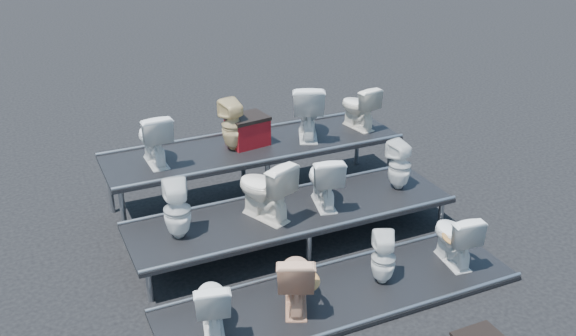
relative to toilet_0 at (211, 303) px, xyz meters
name	(u,v)px	position (x,y,z in m)	size (l,w,h in m)	color
ground	(292,242)	(1.52, 1.30, -0.39)	(80.00, 80.00, 0.00)	black
tier_front	(340,295)	(1.52, 0.00, -0.36)	(4.20, 1.20, 0.06)	black
tier_mid	(293,227)	(1.52, 1.30, -0.16)	(4.20, 1.20, 0.46)	black
tier_back	(255,173)	(1.52, 2.60, 0.04)	(4.20, 1.20, 0.86)	black
toilet_0	(211,303)	(0.00, 0.00, 0.00)	(0.37, 0.64, 0.66)	white
toilet_1	(296,278)	(0.95, 0.00, 0.04)	(0.41, 0.71, 0.73)	tan
toilet_2	(383,258)	(2.06, 0.00, -0.01)	(0.28, 0.29, 0.63)	white
toilet_3	(455,237)	(3.06, 0.00, 0.02)	(0.39, 0.69, 0.70)	white
toilet_4	(177,210)	(0.03, 1.30, 0.43)	(0.32, 0.33, 0.71)	white
toilet_5	(265,189)	(1.14, 1.30, 0.47)	(0.44, 0.77, 0.79)	white
toilet_6	(324,180)	(1.96, 1.30, 0.43)	(0.40, 0.70, 0.72)	white
toilet_7	(400,165)	(3.10, 1.30, 0.41)	(0.30, 0.31, 0.67)	white
toilet_8	(154,138)	(0.11, 2.60, 0.83)	(0.40, 0.70, 0.72)	white
toilet_9	(233,125)	(1.22, 2.60, 0.83)	(0.32, 0.33, 0.72)	#D7BC81
toilet_10	(308,110)	(2.36, 2.60, 0.88)	(0.45, 0.80, 0.81)	white
toilet_11	(359,107)	(3.20, 2.60, 0.80)	(0.37, 0.65, 0.66)	white
red_crate	(248,132)	(1.45, 2.68, 0.66)	(0.52, 0.42, 0.38)	maroon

